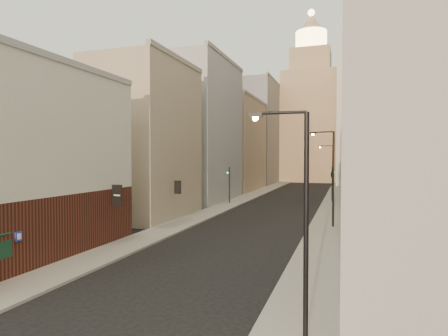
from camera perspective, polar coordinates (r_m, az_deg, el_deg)
sidewalk_left at (r=65.70m, az=5.24°, el=-3.78°), size 3.00×140.00×0.15m
sidewalk_right at (r=64.06m, az=16.67°, el=-3.99°), size 3.00×140.00×0.15m
near_building_left at (r=26.11m, az=-29.00°, el=0.83°), size 8.30×23.04×12.30m
left_bldg_beige at (r=40.20m, az=-11.95°, el=4.05°), size 8.00×12.00×16.00m
left_bldg_grey at (r=54.72m, az=-3.48°, el=5.53°), size 8.00×16.00×20.00m
left_bldg_tan at (r=71.67m, az=1.86°, el=3.42°), size 8.00×18.00×17.00m
left_bldg_wingrid at (r=91.18m, az=5.42°, el=5.24°), size 8.00×20.00×24.00m
right_bldg_grey at (r=21.16m, az=28.75°, el=6.07°), size 8.00×16.00×16.00m
right_bldg_beige at (r=39.10m, az=23.93°, el=6.95°), size 8.00×16.00×20.00m
right_bldg_wingrid at (r=59.24m, az=22.02°, el=8.03°), size 8.00×20.00×26.00m
highrise at (r=89.41m, az=24.84°, el=14.01°), size 21.00×23.00×51.20m
clock_tower at (r=101.79m, az=13.06°, el=8.01°), size 14.00×14.00×44.90m
white_tower at (r=87.62m, az=19.51°, el=9.64°), size 8.00×8.00×41.50m
streetlamp_near at (r=12.94m, az=11.51°, el=-6.42°), size 2.06×0.30×7.86m
streetlamp_mid at (r=34.42m, az=15.97°, el=-0.71°), size 2.21×0.77×8.61m
streetlamp_far at (r=54.08m, az=16.02°, el=-0.28°), size 2.08×0.21×7.94m
traffic_light_left at (r=50.21m, az=0.82°, el=-1.70°), size 0.54×0.41×5.00m
traffic_light_right at (r=54.79m, az=16.17°, el=-0.87°), size 0.75×0.75×5.00m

